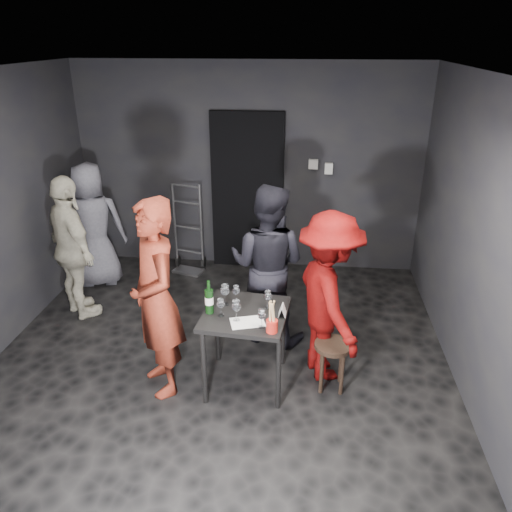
# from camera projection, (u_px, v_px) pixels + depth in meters

# --- Properties ---
(floor) EXTENTS (4.50, 5.00, 0.02)m
(floor) POSITION_uv_depth(u_px,v_px,m) (217.00, 370.00, 4.83)
(floor) COLOR black
(floor) RESTS_ON ground
(ceiling) EXTENTS (4.50, 5.00, 0.02)m
(ceiling) POSITION_uv_depth(u_px,v_px,m) (206.00, 75.00, 3.73)
(ceiling) COLOR silver
(ceiling) RESTS_ON ground
(wall_back) EXTENTS (4.50, 0.04, 2.70)m
(wall_back) POSITION_uv_depth(u_px,v_px,m) (248.00, 169.00, 6.55)
(wall_back) COLOR black
(wall_back) RESTS_ON ground
(wall_front) EXTENTS (4.50, 0.04, 2.70)m
(wall_front) POSITION_uv_depth(u_px,v_px,m) (97.00, 476.00, 2.01)
(wall_front) COLOR black
(wall_front) RESTS_ON ground
(wall_right) EXTENTS (0.04, 5.00, 2.70)m
(wall_right) POSITION_uv_depth(u_px,v_px,m) (484.00, 253.00, 4.06)
(wall_right) COLOR black
(wall_right) RESTS_ON ground
(doorway) EXTENTS (0.95, 0.10, 2.10)m
(doorway) POSITION_uv_depth(u_px,v_px,m) (248.00, 192.00, 6.62)
(doorway) COLOR black
(doorway) RESTS_ON ground
(wallbox_upper) EXTENTS (0.12, 0.06, 0.12)m
(wallbox_upper) POSITION_uv_depth(u_px,v_px,m) (313.00, 164.00, 6.38)
(wallbox_upper) COLOR #B7B7B2
(wallbox_upper) RESTS_ON wall_back
(wallbox_lower) EXTENTS (0.10, 0.06, 0.14)m
(wallbox_lower) POSITION_uv_depth(u_px,v_px,m) (329.00, 168.00, 6.38)
(wallbox_lower) COLOR #B7B7B2
(wallbox_lower) RESTS_ON wall_back
(hand_truck) EXTENTS (0.40, 0.34, 1.20)m
(hand_truck) POSITION_uv_depth(u_px,v_px,m) (189.00, 255.00, 6.80)
(hand_truck) COLOR #B2B2B7
(hand_truck) RESTS_ON floor
(tasting_table) EXTENTS (0.72, 0.72, 0.75)m
(tasting_table) POSITION_uv_depth(u_px,v_px,m) (245.00, 322.00, 4.41)
(tasting_table) COLOR black
(tasting_table) RESTS_ON floor
(stool) EXTENTS (0.33, 0.33, 0.47)m
(stool) POSITION_uv_depth(u_px,v_px,m) (333.00, 353.00, 4.45)
(stool) COLOR black
(stool) RESTS_ON floor
(server_red) EXTENTS (0.87, 0.95, 2.17)m
(server_red) POSITION_uv_depth(u_px,v_px,m) (154.00, 280.00, 4.19)
(server_red) COLOR maroon
(server_red) RESTS_ON floor
(woman_black) EXTENTS (1.01, 0.72, 1.88)m
(woman_black) POSITION_uv_depth(u_px,v_px,m) (268.00, 256.00, 5.01)
(woman_black) COLOR black
(woman_black) RESTS_ON floor
(man_maroon) EXTENTS (0.88, 1.23, 1.74)m
(man_maroon) POSITION_uv_depth(u_px,v_px,m) (329.00, 292.00, 4.46)
(man_maroon) COLOR #5B0605
(man_maroon) RESTS_ON floor
(bystander_cream) EXTENTS (1.11, 1.08, 1.79)m
(bystander_cream) POSITION_uv_depth(u_px,v_px,m) (71.00, 242.00, 5.44)
(bystander_cream) COLOR beige
(bystander_cream) RESTS_ON floor
(bystander_grey) EXTENTS (0.90, 0.64, 1.67)m
(bystander_grey) POSITION_uv_depth(u_px,v_px,m) (93.00, 222.00, 6.19)
(bystander_grey) COLOR slate
(bystander_grey) RESTS_ON floor
(tasting_mat) EXTENTS (0.33, 0.26, 0.00)m
(tasting_mat) POSITION_uv_depth(u_px,v_px,m) (247.00, 322.00, 4.21)
(tasting_mat) COLOR white
(tasting_mat) RESTS_ON tasting_table
(wine_glass_a) EXTENTS (0.09, 0.09, 0.18)m
(wine_glass_a) POSITION_uv_depth(u_px,v_px,m) (221.00, 307.00, 4.28)
(wine_glass_a) COLOR white
(wine_glass_a) RESTS_ON tasting_table
(wine_glass_b) EXTENTS (0.10, 0.10, 0.22)m
(wine_glass_b) POSITION_uv_depth(u_px,v_px,m) (225.00, 294.00, 4.45)
(wine_glass_b) COLOR white
(wine_glass_b) RESTS_ON tasting_table
(wine_glass_c) EXTENTS (0.08, 0.08, 0.18)m
(wine_glass_c) POSITION_uv_depth(u_px,v_px,m) (236.00, 293.00, 4.50)
(wine_glass_c) COLOR white
(wine_glass_c) RESTS_ON tasting_table
(wine_glass_d) EXTENTS (0.09, 0.09, 0.21)m
(wine_glass_d) POSITION_uv_depth(u_px,v_px,m) (236.00, 310.00, 4.20)
(wine_glass_d) COLOR white
(wine_glass_d) RESTS_ON tasting_table
(wine_glass_e) EXTENTS (0.08, 0.08, 0.18)m
(wine_glass_e) POSITION_uv_depth(u_px,v_px,m) (262.00, 318.00, 4.11)
(wine_glass_e) COLOR white
(wine_glass_e) RESTS_ON tasting_table
(wine_glass_f) EXTENTS (0.07, 0.07, 0.19)m
(wine_glass_f) POSITION_uv_depth(u_px,v_px,m) (268.00, 299.00, 4.40)
(wine_glass_f) COLOR white
(wine_glass_f) RESTS_ON tasting_table
(wine_bottle) EXTENTS (0.07, 0.07, 0.31)m
(wine_bottle) POSITION_uv_depth(u_px,v_px,m) (209.00, 300.00, 4.32)
(wine_bottle) COLOR black
(wine_bottle) RESTS_ON tasting_table
(breadstick_cup) EXTENTS (0.10, 0.10, 0.30)m
(breadstick_cup) POSITION_uv_depth(u_px,v_px,m) (272.00, 317.00, 4.03)
(breadstick_cup) COLOR red
(breadstick_cup) RESTS_ON tasting_table
(reserved_card) EXTENTS (0.08, 0.13, 0.09)m
(reserved_card) POSITION_uv_depth(u_px,v_px,m) (281.00, 310.00, 4.31)
(reserved_card) COLOR white
(reserved_card) RESTS_ON tasting_table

